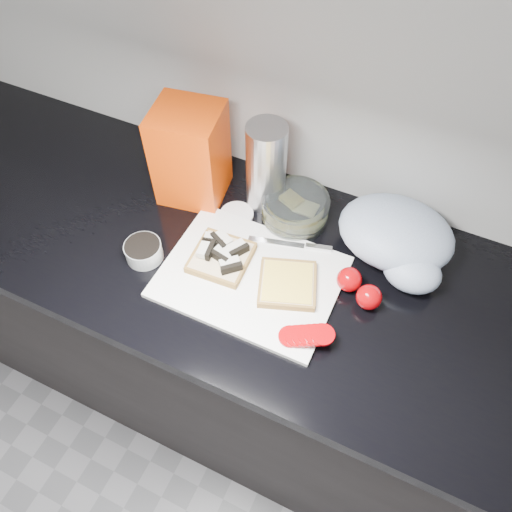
{
  "coord_description": "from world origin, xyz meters",
  "views": [
    {
      "loc": [
        0.25,
        0.57,
        1.86
      ],
      "look_at": [
        -0.04,
        1.18,
        0.95
      ],
      "focal_mm": 35.0,
      "sensor_mm": 36.0,
      "label": 1
    }
  ],
  "objects_px": {
    "cutting_board": "(250,277)",
    "glass_bowl": "(295,209)",
    "steel_canister": "(266,167)",
    "bread_bag": "(191,154)"
  },
  "relations": [
    {
      "from": "bread_bag",
      "to": "glass_bowl",
      "type": "bearing_deg",
      "value": -5.19
    },
    {
      "from": "cutting_board",
      "to": "steel_canister",
      "type": "distance_m",
      "value": 0.27
    },
    {
      "from": "glass_bowl",
      "to": "steel_canister",
      "type": "bearing_deg",
      "value": 164.33
    },
    {
      "from": "glass_bowl",
      "to": "bread_bag",
      "type": "xyz_separation_m",
      "value": [
        -0.27,
        -0.02,
        0.09
      ]
    },
    {
      "from": "bread_bag",
      "to": "steel_canister",
      "type": "xyz_separation_m",
      "value": [
        0.18,
        0.05,
        -0.01
      ]
    },
    {
      "from": "steel_canister",
      "to": "cutting_board",
      "type": "bearing_deg",
      "value": -73.45
    },
    {
      "from": "glass_bowl",
      "to": "steel_canister",
      "type": "distance_m",
      "value": 0.13
    },
    {
      "from": "steel_canister",
      "to": "glass_bowl",
      "type": "bearing_deg",
      "value": -15.67
    },
    {
      "from": "cutting_board",
      "to": "glass_bowl",
      "type": "height_order",
      "value": "glass_bowl"
    },
    {
      "from": "cutting_board",
      "to": "glass_bowl",
      "type": "xyz_separation_m",
      "value": [
        0.02,
        0.21,
        0.03
      ]
    }
  ]
}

